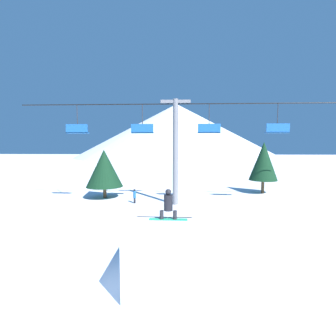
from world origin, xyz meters
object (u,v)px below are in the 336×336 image
object	(u,v)px
snowboarder	(168,205)
distant_skier	(135,195)
snow_ramp	(162,255)
pine_tree_near	(104,168)

from	to	relation	value
snowboarder	distant_skier	size ratio (longest dim) A/B	1.27
snow_ramp	pine_tree_near	distance (m)	15.83
snow_ramp	distant_skier	xyz separation A→B (m)	(-3.22, 12.38, -0.31)
snow_ramp	distant_skier	distance (m)	12.79
distant_skier	snowboarder	bearing A→B (deg)	-73.10
snow_ramp	pine_tree_near	world-z (taller)	pine_tree_near
pine_tree_near	snow_ramp	bearing A→B (deg)	-66.15
snow_ramp	distant_skier	size ratio (longest dim) A/B	2.64
snow_ramp	snowboarder	bearing A→B (deg)	81.34
pine_tree_near	distant_skier	bearing A→B (deg)	-32.57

